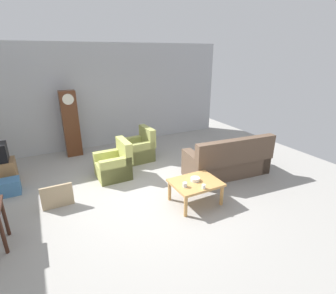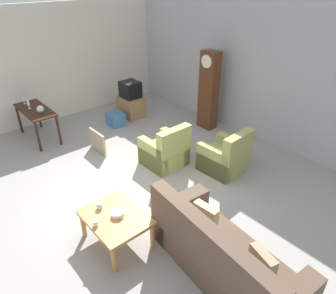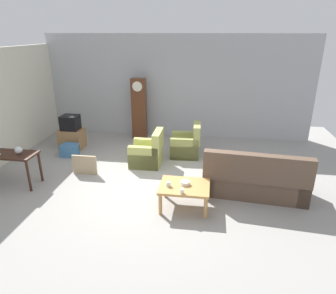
% 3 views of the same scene
% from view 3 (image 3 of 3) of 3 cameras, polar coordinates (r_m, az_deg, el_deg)
% --- Properties ---
extents(ground_plane, '(10.40, 10.40, 0.00)m').
position_cam_3_polar(ground_plane, '(6.90, -2.07, -7.17)').
color(ground_plane, '#999691').
extents(garage_door_wall, '(8.40, 0.16, 3.20)m').
position_cam_3_polar(garage_door_wall, '(9.78, 1.61, 11.29)').
color(garage_door_wall, '#ADAFB5').
rests_on(garage_door_wall, ground_plane).
extents(couch_floral, '(2.17, 1.07, 1.04)m').
position_cam_3_polar(couch_floral, '(6.60, 16.03, -5.97)').
color(couch_floral, brown).
rests_on(couch_floral, ground_plane).
extents(armchair_olive_near, '(0.79, 0.76, 0.92)m').
position_cam_3_polar(armchair_olive_near, '(7.81, -3.84, -1.23)').
color(armchair_olive_near, tan).
rests_on(armchair_olive_near, ground_plane).
extents(armchair_olive_far, '(0.82, 0.80, 0.92)m').
position_cam_3_polar(armchair_olive_far, '(8.37, 3.54, 0.35)').
color(armchair_olive_far, '#9DA157').
rests_on(armchair_olive_far, ground_plane).
extents(coffee_table_wood, '(0.96, 0.76, 0.48)m').
position_cam_3_polar(coffee_table_wood, '(5.92, 3.14, -7.82)').
color(coffee_table_wood, tan).
rests_on(coffee_table_wood, ground_plane).
extents(console_table_dark, '(1.30, 0.56, 0.75)m').
position_cam_3_polar(console_table_dark, '(7.55, -28.09, -1.83)').
color(console_table_dark, '#381E14').
rests_on(console_table_dark, ground_plane).
extents(grandfather_clock, '(0.44, 0.30, 1.92)m').
position_cam_3_polar(grandfather_clock, '(9.57, -5.46, 7.11)').
color(grandfather_clock, '#562D19').
rests_on(grandfather_clock, ground_plane).
extents(tv_stand_cabinet, '(0.68, 0.52, 0.56)m').
position_cam_3_polar(tv_stand_cabinet, '(9.41, -17.64, 1.57)').
color(tv_stand_cabinet, '#997047').
rests_on(tv_stand_cabinet, ground_plane).
extents(tv_crt, '(0.48, 0.44, 0.42)m').
position_cam_3_polar(tv_crt, '(9.26, -17.97, 4.42)').
color(tv_crt, black).
rests_on(tv_crt, tv_stand_cabinet).
extents(framed_picture_leaning, '(0.60, 0.05, 0.48)m').
position_cam_3_polar(framed_picture_leaning, '(7.57, -15.46, -3.27)').
color(framed_picture_leaning, tan).
rests_on(framed_picture_leaning, ground_plane).
extents(storage_box_blue, '(0.42, 0.37, 0.33)m').
position_cam_3_polar(storage_box_blue, '(8.82, -18.12, -0.57)').
color(storage_box_blue, teal).
rests_on(storage_box_blue, ground_plane).
extents(glass_dome_cloche, '(0.17, 0.17, 0.17)m').
position_cam_3_polar(glass_dome_cloche, '(7.34, -26.38, -0.52)').
color(glass_dome_cloche, silver).
rests_on(glass_dome_cloche, console_table_dark).
extents(cup_white_porcelain, '(0.07, 0.07, 0.09)m').
position_cam_3_polar(cup_white_porcelain, '(5.60, 2.64, -8.29)').
color(cup_white_porcelain, white).
rests_on(cup_white_porcelain, coffee_table_wood).
extents(cup_blue_rimmed, '(0.09, 0.09, 0.09)m').
position_cam_3_polar(cup_blue_rimmed, '(5.82, 0.08, -7.01)').
color(cup_blue_rimmed, silver).
rests_on(cup_blue_rimmed, coffee_table_wood).
extents(bowl_white_stacked, '(0.18, 0.18, 0.07)m').
position_cam_3_polar(bowl_white_stacked, '(5.89, 3.26, -6.77)').
color(bowl_white_stacked, white).
rests_on(bowl_white_stacked, coffee_table_wood).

